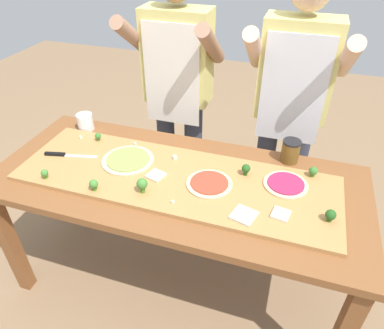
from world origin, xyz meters
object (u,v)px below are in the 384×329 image
at_px(broccoli_floret_center_left, 331,215).
at_px(flour_cup, 85,123).
at_px(broccoli_floret_front_left, 45,173).
at_px(cheese_crumble_d, 175,157).
at_px(cook_left, 178,85).
at_px(pizza_slice_near_right, 156,175).
at_px(cheese_crumble_c, 173,202).
at_px(sauce_jar, 290,151).
at_px(broccoli_floret_back_left, 98,136).
at_px(cook_right, 291,100).
at_px(pizza_slice_near_left, 281,214).
at_px(pizza_whole_pesto_green, 128,160).
at_px(broccoli_floret_center_right, 313,171).
at_px(cheese_crumble_b, 81,137).
at_px(pizza_whole_beet_magenta, 286,184).
at_px(pizza_slice_far_left, 244,215).
at_px(cheese_crumble_a, 135,144).
at_px(pizza_whole_tomato_red, 209,183).
at_px(chefs_knife, 63,155).
at_px(broccoli_floret_front_right, 94,184).
at_px(prep_table, 177,193).
at_px(broccoli_floret_back_right, 142,184).

distance_m(broccoli_floret_center_left, flour_cup, 1.47).
xyz_separation_m(broccoli_floret_front_left, cheese_crumble_d, (0.54, 0.35, -0.02)).
bearing_deg(broccoli_floret_center_left, cook_left, 141.79).
distance_m(pizza_slice_near_right, cheese_crumble_d, 0.18).
xyz_separation_m(cheese_crumble_c, sauce_jar, (0.46, 0.53, 0.04)).
xyz_separation_m(pizza_slice_near_right, broccoli_floret_back_left, (-0.44, 0.21, 0.02)).
xyz_separation_m(broccoli_floret_back_left, cook_right, (1.01, 0.47, 0.16)).
distance_m(pizza_slice_near_left, pizza_slice_near_right, 0.62).
xyz_separation_m(pizza_whole_pesto_green, pizza_slice_near_right, (0.19, -0.08, -0.00)).
relative_size(broccoli_floret_center_right, cheese_crumble_b, 4.10).
distance_m(pizza_whole_pesto_green, pizza_whole_beet_magenta, 0.81).
xyz_separation_m(pizza_slice_far_left, cook_right, (0.10, 0.83, 0.18)).
bearing_deg(broccoli_floret_center_right, pizza_whole_pesto_green, -170.05).
bearing_deg(flour_cup, cheese_crumble_d, -14.27).
distance_m(cheese_crumble_a, cheese_crumble_b, 0.33).
bearing_deg(pizza_whole_tomato_red, cook_right, 65.88).
relative_size(broccoli_floret_front_left, cook_left, 0.03).
bearing_deg(broccoli_floret_center_right, broccoli_floret_front_left, -161.42).
bearing_deg(broccoli_floret_back_left, chefs_knife, -117.22).
height_order(pizza_whole_pesto_green, pizza_slice_near_left, pizza_whole_pesto_green).
height_order(pizza_slice_far_left, broccoli_floret_center_right, broccoli_floret_center_right).
bearing_deg(pizza_whole_pesto_green, cook_right, 38.79).
bearing_deg(broccoli_floret_front_right, prep_table, 35.07).
bearing_deg(chefs_knife, pizza_whole_beet_magenta, 5.45).
bearing_deg(flour_cup, broccoli_floret_front_right, -54.65).
bearing_deg(broccoli_floret_front_right, pizza_whole_pesto_green, 80.58).
relative_size(prep_table, cheese_crumble_d, 96.97).
bearing_deg(sauce_jar, pizza_whole_tomato_red, -134.36).
distance_m(cheese_crumble_d, cook_right, 0.76).
xyz_separation_m(broccoli_floret_center_right, cook_left, (-0.86, 0.45, 0.15)).
distance_m(pizza_whole_beet_magenta, sauce_jar, 0.25).
xyz_separation_m(broccoli_floret_front_right, cheese_crumble_c, (0.38, 0.03, -0.03)).
bearing_deg(broccoli_floret_back_left, cook_left, 56.55).
bearing_deg(cheese_crumble_b, sauce_jar, 8.29).
bearing_deg(flour_cup, pizza_slice_near_right, -29.03).
xyz_separation_m(broccoli_floret_back_left, broccoli_floret_center_left, (1.26, -0.27, 0.00)).
relative_size(pizza_slice_far_left, broccoli_floret_front_left, 1.97).
height_order(broccoli_floret_back_right, cook_right, cook_right).
bearing_deg(broccoli_floret_back_right, sauce_jar, 38.62).
bearing_deg(pizza_slice_far_left, broccoli_floret_front_left, -177.86).
bearing_deg(flour_cup, cook_right, 16.75).
distance_m(cheese_crumble_b, sauce_jar, 1.18).
bearing_deg(cook_left, broccoli_floret_front_right, -96.94).
bearing_deg(pizza_whole_tomato_red, cheese_crumble_b, 167.54).
distance_m(broccoli_floret_front_left, sauce_jar, 1.25).
bearing_deg(chefs_knife, cheese_crumble_b, 93.53).
height_order(pizza_slice_near_left, broccoli_floret_back_left, broccoli_floret_back_left).
relative_size(broccoli_floret_back_left, sauce_jar, 0.39).
height_order(pizza_whole_beet_magenta, cheese_crumble_d, cheese_crumble_d).
relative_size(pizza_whole_tomato_red, cheese_crumble_b, 16.66).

